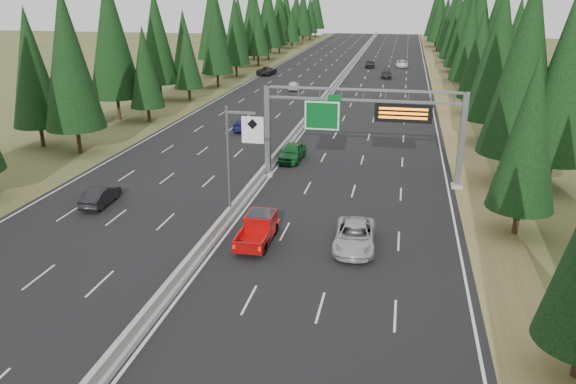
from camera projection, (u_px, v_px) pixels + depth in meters
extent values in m
cube|color=black|center=(331.00, 91.00, 90.42)|extent=(32.00, 260.00, 0.08)
cube|color=olive|center=(445.00, 95.00, 87.05)|extent=(3.60, 260.00, 0.06)
cube|color=#4A5125|center=(226.00, 87.00, 93.79)|extent=(3.60, 260.00, 0.06)
cube|color=gray|center=(331.00, 90.00, 90.35)|extent=(0.70, 260.00, 0.30)
cube|color=gray|center=(331.00, 87.00, 90.22)|extent=(0.30, 260.00, 0.60)
cube|color=slate|center=(268.00, 132.00, 47.54)|extent=(0.45, 0.45, 7.80)
cube|color=gray|center=(268.00, 174.00, 48.80)|extent=(0.90, 0.90, 0.30)
cube|color=slate|center=(462.00, 141.00, 44.53)|extent=(0.45, 0.45, 7.80)
cube|color=gray|center=(457.00, 186.00, 45.80)|extent=(0.90, 0.90, 0.30)
cube|color=slate|center=(364.00, 90.00, 44.74)|extent=(15.85, 0.35, 0.16)
cube|color=slate|center=(363.00, 100.00, 45.03)|extent=(15.85, 0.35, 0.16)
cube|color=#054C19|center=(322.00, 116.00, 45.87)|extent=(3.00, 0.10, 2.50)
cube|color=silver|center=(322.00, 116.00, 45.81)|extent=(2.85, 0.02, 2.35)
cube|color=#054C19|center=(335.00, 98.00, 45.17)|extent=(1.10, 0.10, 0.45)
cube|color=black|center=(403.00, 113.00, 44.42)|extent=(4.50, 0.40, 1.50)
cube|color=orange|center=(403.00, 109.00, 44.10)|extent=(3.80, 0.02, 0.18)
cube|color=orange|center=(403.00, 113.00, 44.22)|extent=(3.80, 0.02, 0.18)
cube|color=orange|center=(403.00, 118.00, 44.34)|extent=(3.80, 0.02, 0.18)
cylinder|color=slate|center=(228.00, 164.00, 38.35)|extent=(0.20, 0.20, 8.00)
cube|color=gray|center=(230.00, 217.00, 39.67)|extent=(0.50, 0.50, 0.20)
cube|color=slate|center=(241.00, 113.00, 36.94)|extent=(2.00, 0.15, 0.15)
cube|color=silver|center=(253.00, 130.00, 37.05)|extent=(1.50, 0.06, 1.80)
cylinder|color=black|center=(516.00, 221.00, 37.00)|extent=(0.40, 0.40, 1.91)
cone|color=black|center=(529.00, 133.00, 34.98)|extent=(4.29, 4.29, 10.01)
cylinder|color=black|center=(511.00, 169.00, 46.48)|extent=(0.40, 0.40, 2.73)
cone|color=black|center=(526.00, 64.00, 43.59)|extent=(6.14, 6.14, 14.32)
cylinder|color=black|center=(549.00, 174.00, 45.36)|extent=(0.40, 0.40, 2.51)
cone|color=black|center=(565.00, 77.00, 42.71)|extent=(5.64, 5.64, 13.15)
cylinder|color=black|center=(489.00, 131.00, 59.08)|extent=(0.40, 0.40, 2.61)
cone|color=black|center=(499.00, 52.00, 56.32)|extent=(5.88, 5.88, 13.72)
cylinder|color=black|center=(521.00, 133.00, 59.11)|extent=(0.40, 0.40, 2.34)
cone|color=black|center=(531.00, 62.00, 56.64)|extent=(5.26, 5.26, 12.27)
cylinder|color=black|center=(474.00, 106.00, 73.11)|extent=(0.40, 0.40, 2.16)
cone|color=black|center=(480.00, 53.00, 70.83)|extent=(4.86, 4.86, 11.33)
cylinder|color=black|center=(508.00, 105.00, 73.23)|extent=(0.40, 0.40, 2.36)
cone|color=black|center=(516.00, 47.00, 70.74)|extent=(5.31, 5.31, 12.40)
cylinder|color=black|center=(464.00, 88.00, 86.54)|extent=(0.40, 0.40, 2.35)
cone|color=black|center=(470.00, 38.00, 84.05)|extent=(5.29, 5.29, 12.35)
cylinder|color=black|center=(491.00, 86.00, 86.35)|extent=(0.40, 0.40, 2.84)
cone|color=black|center=(498.00, 26.00, 83.35)|extent=(6.40, 6.40, 14.92)
cylinder|color=black|center=(458.00, 74.00, 100.50)|extent=(0.40, 0.40, 2.47)
cone|color=black|center=(463.00, 29.00, 97.89)|extent=(5.55, 5.55, 12.94)
cylinder|color=black|center=(473.00, 76.00, 96.59)|extent=(0.40, 0.40, 2.85)
cone|color=black|center=(479.00, 22.00, 93.58)|extent=(6.41, 6.41, 14.96)
cylinder|color=black|center=(453.00, 65.00, 111.28)|extent=(0.40, 0.40, 2.62)
cone|color=black|center=(457.00, 22.00, 108.51)|extent=(5.90, 5.90, 13.77)
cylinder|color=black|center=(469.00, 65.00, 110.68)|extent=(0.40, 0.40, 2.84)
cone|color=black|center=(474.00, 18.00, 107.69)|extent=(6.38, 6.38, 14.89)
cylinder|color=black|center=(449.00, 57.00, 125.80)|extent=(0.40, 0.40, 2.40)
cone|color=black|center=(452.00, 22.00, 123.26)|extent=(5.40, 5.40, 12.59)
cylinder|color=black|center=(464.00, 59.00, 122.39)|extent=(0.40, 0.40, 2.38)
cone|color=black|center=(468.00, 24.00, 119.87)|extent=(5.36, 5.36, 12.50)
cylinder|color=black|center=(444.00, 52.00, 138.05)|extent=(0.40, 0.40, 2.16)
cone|color=black|center=(447.00, 23.00, 135.77)|extent=(4.86, 4.86, 11.34)
cylinder|color=black|center=(462.00, 53.00, 134.76)|extent=(0.40, 0.40, 2.30)
cone|color=black|center=(466.00, 22.00, 132.33)|extent=(5.18, 5.18, 12.08)
cylinder|color=black|center=(437.00, 46.00, 149.93)|extent=(0.40, 0.40, 2.53)
cone|color=black|center=(439.00, 15.00, 147.25)|extent=(5.70, 5.70, 13.30)
cylinder|color=black|center=(453.00, 46.00, 147.78)|extent=(0.40, 0.40, 3.01)
cone|color=black|center=(457.00, 9.00, 144.60)|extent=(6.77, 6.77, 15.81)
cylinder|color=black|center=(435.00, 41.00, 161.41)|extent=(0.40, 0.40, 2.99)
cone|color=black|center=(438.00, 7.00, 158.26)|extent=(6.72, 6.72, 15.69)
cylinder|color=black|center=(451.00, 44.00, 160.76)|extent=(0.40, 0.40, 1.93)
cone|color=black|center=(453.00, 22.00, 158.72)|extent=(4.33, 4.33, 10.11)
cylinder|color=black|center=(438.00, 38.00, 175.00)|extent=(0.40, 0.40, 2.71)
cone|color=black|center=(441.00, 9.00, 172.13)|extent=(6.11, 6.11, 14.25)
cylinder|color=black|center=(445.00, 39.00, 176.45)|extent=(0.40, 0.40, 2.16)
cone|color=black|center=(447.00, 16.00, 174.17)|extent=(4.87, 4.87, 11.35)
cylinder|color=black|center=(433.00, 36.00, 189.74)|extent=(0.40, 0.40, 1.76)
cone|color=black|center=(434.00, 19.00, 187.87)|extent=(3.97, 3.97, 9.25)
cylinder|color=black|center=(446.00, 36.00, 188.71)|extent=(0.40, 0.40, 1.76)
cone|color=black|center=(448.00, 19.00, 186.84)|extent=(3.96, 3.96, 9.25)
cylinder|color=black|center=(79.00, 141.00, 55.51)|extent=(0.40, 0.40, 2.56)
cone|color=black|center=(68.00, 58.00, 52.81)|extent=(5.75, 5.75, 13.42)
cylinder|color=black|center=(42.00, 136.00, 57.90)|extent=(0.40, 0.40, 2.24)
cone|color=black|center=(32.00, 67.00, 55.53)|extent=(5.04, 5.04, 11.77)
cylinder|color=black|center=(149.00, 115.00, 68.87)|extent=(0.40, 0.40, 1.84)
cone|color=black|center=(145.00, 67.00, 66.92)|extent=(4.15, 4.15, 9.68)
cylinder|color=black|center=(119.00, 108.00, 70.05)|extent=(0.40, 0.40, 2.82)
cone|color=black|center=(111.00, 35.00, 67.06)|extent=(6.36, 6.36, 14.83)
cylinder|color=black|center=(190.00, 94.00, 82.49)|extent=(0.40, 0.40, 1.82)
cone|color=black|center=(187.00, 55.00, 80.56)|extent=(4.11, 4.11, 9.58)
cylinder|color=black|center=(161.00, 92.00, 82.63)|extent=(0.40, 0.40, 2.51)
cone|color=black|center=(156.00, 36.00, 79.98)|extent=(5.66, 5.66, 13.20)
cylinder|color=black|center=(218.00, 80.00, 93.72)|extent=(0.40, 0.40, 2.34)
cone|color=black|center=(216.00, 35.00, 91.25)|extent=(5.25, 5.25, 12.26)
cylinder|color=black|center=(186.00, 82.00, 93.20)|extent=(0.40, 0.40, 2.01)
cone|color=black|center=(184.00, 43.00, 91.07)|extent=(4.53, 4.53, 10.57)
cylinder|color=black|center=(236.00, 71.00, 104.94)|extent=(0.40, 0.40, 2.35)
cone|color=black|center=(235.00, 30.00, 102.45)|extent=(5.28, 5.28, 12.33)
cylinder|color=black|center=(215.00, 67.00, 107.99)|extent=(0.40, 0.40, 2.94)
cone|color=black|center=(213.00, 17.00, 104.89)|extent=(6.61, 6.61, 15.41)
cylinder|color=black|center=(258.00, 61.00, 120.79)|extent=(0.40, 0.40, 2.17)
cone|color=black|center=(258.00, 28.00, 118.50)|extent=(4.88, 4.88, 11.39)
cylinder|color=black|center=(239.00, 60.00, 120.28)|extent=(0.40, 0.40, 2.31)
cone|color=black|center=(238.00, 25.00, 117.83)|extent=(5.21, 5.21, 12.15)
cylinder|color=black|center=(268.00, 53.00, 131.97)|extent=(0.40, 0.40, 2.81)
cone|color=black|center=(268.00, 14.00, 129.00)|extent=(6.33, 6.33, 14.77)
cylinder|color=black|center=(254.00, 53.00, 131.78)|extent=(0.40, 0.40, 2.90)
cone|color=black|center=(253.00, 13.00, 128.72)|extent=(6.53, 6.53, 15.24)
cylinder|color=black|center=(279.00, 49.00, 145.37)|extent=(0.40, 0.40, 1.98)
cone|color=black|center=(279.00, 24.00, 143.28)|extent=(4.45, 4.45, 10.38)
cylinder|color=black|center=(270.00, 48.00, 145.57)|extent=(0.40, 0.40, 2.30)
cone|color=black|center=(270.00, 19.00, 143.13)|extent=(5.18, 5.18, 12.10)
cylinder|color=black|center=(292.00, 45.00, 156.39)|extent=(0.40, 0.40, 1.87)
cone|color=black|center=(292.00, 23.00, 154.41)|extent=(4.21, 4.21, 9.82)
cylinder|color=black|center=(279.00, 43.00, 159.93)|extent=(0.40, 0.40, 2.67)
cone|color=black|center=(279.00, 12.00, 157.10)|extent=(6.01, 6.01, 14.03)
cylinder|color=black|center=(303.00, 39.00, 170.75)|extent=(0.40, 0.40, 2.55)
cone|color=black|center=(303.00, 12.00, 168.05)|extent=(5.74, 5.74, 13.38)
cylinder|color=black|center=(286.00, 39.00, 170.86)|extent=(0.40, 0.40, 2.63)
cone|color=black|center=(286.00, 11.00, 168.08)|extent=(5.92, 5.92, 13.81)
cylinder|color=black|center=(310.00, 36.00, 184.16)|extent=(0.40, 0.40, 2.22)
cone|color=black|center=(310.00, 14.00, 181.81)|extent=(5.00, 5.00, 11.66)
cylinder|color=black|center=(296.00, 36.00, 183.90)|extent=(0.40, 0.40, 2.45)
cone|color=black|center=(296.00, 12.00, 181.31)|extent=(5.51, 5.51, 12.85)
cylinder|color=black|center=(315.00, 33.00, 195.98)|extent=(0.40, 0.40, 2.86)
cone|color=black|center=(316.00, 6.00, 192.97)|extent=(6.43, 6.43, 15.00)
cylinder|color=black|center=(304.00, 33.00, 198.97)|extent=(0.40, 0.40, 2.23)
cone|color=black|center=(304.00, 12.00, 196.61)|extent=(5.01, 5.01, 11.69)
imported|color=#B1B2B6|center=(355.00, 236.00, 34.95)|extent=(2.73, 5.55, 1.51)
cylinder|color=black|center=(239.00, 246.00, 34.47)|extent=(0.28, 0.74, 0.74)
cylinder|color=black|center=(264.00, 248.00, 34.17)|extent=(0.28, 0.74, 0.74)
cylinder|color=black|center=(252.00, 227.00, 37.30)|extent=(0.28, 0.74, 0.74)
cylinder|color=black|center=(275.00, 229.00, 37.00)|extent=(0.28, 0.74, 0.74)
cube|color=#A90A0A|center=(258.00, 235.00, 35.73)|extent=(1.86, 5.21, 0.28)
cube|color=#A90A0A|center=(261.00, 220.00, 36.28)|extent=(1.77, 2.05, 1.02)
cube|color=black|center=(261.00, 216.00, 36.19)|extent=(1.58, 1.77, 0.51)
cube|color=#A90A0A|center=(238.00, 238.00, 34.50)|extent=(0.09, 2.23, 0.56)
cube|color=#A90A0A|center=(266.00, 240.00, 34.17)|extent=(0.09, 2.23, 0.56)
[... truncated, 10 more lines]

